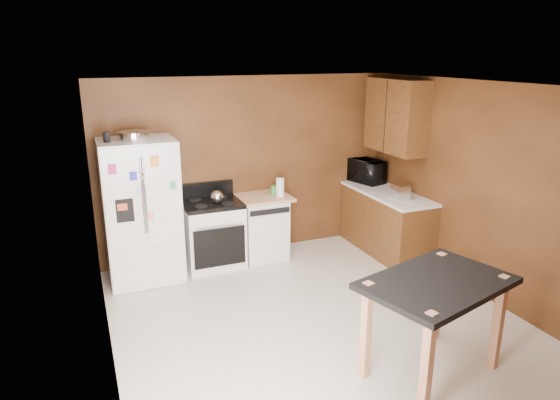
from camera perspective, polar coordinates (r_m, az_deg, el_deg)
floor at (r=5.55m, az=4.44°, el=-13.83°), size 4.50×4.50×0.00m
ceiling at (r=4.80m, az=5.12°, el=12.87°), size 4.50×4.50×0.00m
wall_back at (r=7.04m, az=-3.58°, el=3.81°), size 4.20×0.00×4.20m
wall_front at (r=3.36m, az=22.84°, el=-12.50°), size 4.20×0.00×4.20m
wall_left at (r=4.53m, az=-19.74°, el=-4.54°), size 0.00×4.50×4.50m
wall_right at (r=6.24m, az=22.20°, el=0.92°), size 0.00×4.50×4.50m
roasting_pan at (r=6.24m, az=-16.35°, el=7.11°), size 0.38×0.38×0.09m
pen_cup at (r=6.13m, az=-19.20°, el=6.82°), size 0.08×0.08×0.12m
kettle at (r=6.55m, az=-7.21°, el=0.35°), size 0.17×0.17×0.17m
paper_towel at (r=6.84m, az=0.01°, el=1.47°), size 0.12×0.12×0.26m
green_canister at (r=6.97m, az=-0.62°, el=1.17°), size 0.14×0.14×0.12m
toaster at (r=6.91m, az=13.59°, el=0.95°), size 0.17×0.27×0.19m
microwave at (r=7.67m, az=9.77°, el=3.22°), size 0.53×0.66×0.32m
refrigerator at (r=6.44m, az=-15.55°, el=-1.24°), size 0.90×0.80×1.80m
gas_range at (r=6.79m, az=-7.69°, el=-3.74°), size 0.76×0.68×1.10m
dishwasher at (r=7.01m, az=-2.05°, el=-3.00°), size 0.78×0.63×0.89m
right_cabinets at (r=7.26m, az=12.35°, el=1.07°), size 0.63×1.58×2.45m
island at (r=4.63m, az=17.41°, el=-10.28°), size 1.47×1.17×0.92m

